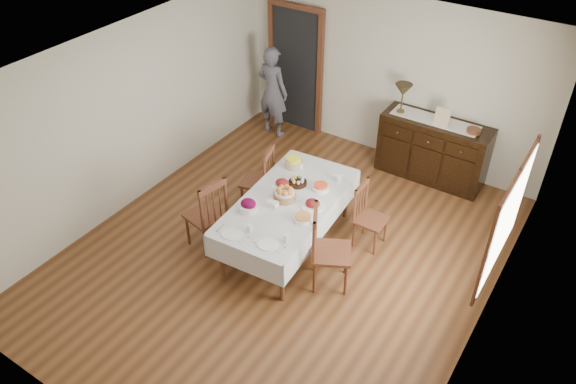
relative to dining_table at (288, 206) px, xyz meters
The scene contains 26 objects.
ground 0.68m from the dining_table, 71.82° to the right, with size 6.00×6.00×0.00m, color brown.
room_shell 1.02m from the dining_table, 109.72° to the left, with size 5.02×6.02×2.65m.
dining_table is the anchor object (origin of this frame).
chair_left_near 1.03m from the dining_table, 144.97° to the right, with size 0.53×0.53×1.09m.
chair_left_far 0.90m from the dining_table, 148.90° to the left, with size 0.51×0.51×1.00m.
chair_right_near 0.85m from the dining_table, 23.70° to the right, with size 0.62×0.62×1.11m.
chair_right_far 1.06m from the dining_table, 34.78° to the left, with size 0.38×0.38×0.92m.
sideboard 2.72m from the dining_table, 68.70° to the left, with size 1.62×0.59×0.97m.
person 2.95m from the dining_table, 128.00° to the left, with size 0.52×0.34×1.68m, color #545562.
bread_basket 0.17m from the dining_table, behind, with size 0.29×0.29×0.18m.
egg_basket 0.39m from the dining_table, 102.58° to the left, with size 0.24×0.24×0.10m.
ham_platter_a 0.35m from the dining_table, 135.65° to the left, with size 0.31×0.31×0.11m.
ham_platter_b 0.35m from the dining_table, 12.51° to the left, with size 0.31×0.31×0.11m.
beet_bowl 0.55m from the dining_table, 124.29° to the right, with size 0.24×0.24×0.16m.
carrot_bowl 0.50m from the dining_table, 61.17° to the left, with size 0.22×0.22×0.08m.
pineapple_bowl 0.78m from the dining_table, 117.18° to the left, with size 0.24×0.24×0.14m.
casserole_dish 0.45m from the dining_table, 32.06° to the right, with size 0.23×0.23×0.07m.
butter_dish 0.26m from the dining_table, 115.78° to the right, with size 0.15×0.10×0.07m.
setting_left 0.87m from the dining_table, 100.40° to the right, with size 0.43×0.31×0.10m.
setting_right 0.83m from the dining_table, 68.11° to the right, with size 0.43×0.31×0.10m.
glass_far_a 0.75m from the dining_table, 109.90° to the left, with size 0.07×0.07×0.09m.
glass_far_b 0.80m from the dining_table, 64.06° to the left, with size 0.07×0.07×0.09m.
runner 2.73m from the dining_table, 69.80° to the left, with size 1.30×0.35×0.01m.
table_lamp 2.62m from the dining_table, 80.85° to the left, with size 0.26×0.26×0.46m.
picture_frame 2.69m from the dining_table, 66.43° to the left, with size 0.22×0.08×0.28m.
deco_bowl 2.95m from the dining_table, 58.73° to the left, with size 0.20×0.20×0.06m.
Camera 1 is at (3.01, -4.52, 5.07)m, focal length 35.00 mm.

